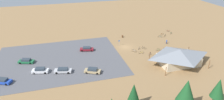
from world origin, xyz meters
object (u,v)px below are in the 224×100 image
at_px(pine_east, 187,91).
at_px(car_green_front_row, 26,61).
at_px(bicycle_black_front_row, 165,36).
at_px(bicycle_red_lone_east, 168,31).
at_px(trash_bin, 122,36).
at_px(bicycle_purple_yard_front, 164,49).
at_px(visitor_near_lot, 167,41).
at_px(car_tan_aisle_side, 93,70).
at_px(bicycle_white_lone_west, 134,51).
at_px(pine_far_west, 134,92).
at_px(bicycle_black_yard_left, 144,48).
at_px(bicycle_yellow_back_row, 141,52).
at_px(lot_sign, 119,42).
at_px(bicycle_teal_yard_right, 160,37).
at_px(bike_pavilion, 179,56).
at_px(bicycle_silver_near_porch, 139,48).
at_px(car_blue_far_end, 2,81).
at_px(bicycle_blue_by_bin, 150,54).
at_px(bicycle_orange_edge_south, 162,34).
at_px(bicycle_green_edge_north, 171,33).
at_px(car_maroon_near_entry, 87,49).
at_px(car_silver_back_corner, 63,70).
at_px(bicycle_green_mid_cluster, 159,50).
at_px(pine_west, 218,88).
at_px(car_white_mid_lot, 40,70).

height_order(pine_east, car_green_front_row, pine_east).
bearing_deg(bicycle_black_front_row, bicycle_red_lone_east, -130.75).
height_order(trash_bin, bicycle_purple_yard_front, trash_bin).
bearing_deg(visitor_near_lot, bicycle_purple_yard_front, 51.97).
bearing_deg(trash_bin, car_tan_aisle_side, 54.56).
bearing_deg(bicycle_white_lone_west, bicycle_black_front_row, -149.69).
distance_m(pine_far_west, bicycle_black_yard_left, 31.26).
distance_m(pine_east, bicycle_black_front_row, 44.27).
distance_m(bicycle_white_lone_west, bicycle_yellow_back_row, 2.68).
xyz_separation_m(car_tan_aisle_side, car_green_front_row, (18.07, -11.10, -0.03)).
bearing_deg(bicycle_yellow_back_row, trash_bin, -85.22).
xyz_separation_m(bicycle_yellow_back_row, visitor_near_lot, (-12.19, -5.16, 0.50)).
xyz_separation_m(trash_bin, pine_east, (1.51, 43.75, 4.65)).
distance_m(bicycle_red_lone_east, bicycle_black_front_row, 6.35).
relative_size(lot_sign, bicycle_teal_yard_right, 1.40).
bearing_deg(bike_pavilion, bicycle_yellow_back_row, -51.28).
xyz_separation_m(bicycle_silver_near_porch, car_blue_far_end, (41.37, 9.83, 0.37)).
distance_m(bicycle_black_yard_left, bicycle_purple_yard_front, 6.76).
xyz_separation_m(bicycle_black_yard_left, bicycle_purple_yard_front, (-6.09, 2.94, -0.05)).
xyz_separation_m(bicycle_blue_by_bin, bicycle_silver_near_porch, (1.63, -5.34, -0.03)).
bearing_deg(bicycle_teal_yard_right, car_green_front_row, 9.34).
xyz_separation_m(bicycle_orange_edge_south, bicycle_green_edge_north, (-4.06, 0.05, 0.03)).
distance_m(car_maroon_near_entry, car_silver_back_corner, 15.15).
bearing_deg(bicycle_red_lone_east, car_tan_aisle_side, 33.18).
xyz_separation_m(bicycle_blue_by_bin, car_silver_back_corner, (27.92, 3.36, 0.33)).
height_order(bicycle_yellow_back_row, visitor_near_lot, visitor_near_lot).
height_order(pine_east, bicycle_silver_near_porch, pine_east).
height_order(bicycle_blue_by_bin, bicycle_green_edge_north, bicycle_green_edge_north).
height_order(bicycle_green_mid_cluster, bicycle_teal_yard_right, bicycle_green_mid_cluster).
xyz_separation_m(bicycle_green_edge_north, car_tan_aisle_side, (37.21, 21.54, 0.38)).
bearing_deg(car_blue_far_end, bicycle_red_lone_east, -158.98).
relative_size(pine_west, bicycle_black_front_row, 4.60).
relative_size(pine_west, bicycle_white_lone_west, 4.98).
relative_size(pine_east, bicycle_orange_edge_south, 4.48).
relative_size(pine_east, bicycle_silver_near_porch, 5.36).
distance_m(pine_west, car_green_front_row, 51.81).
bearing_deg(pine_far_west, pine_east, 157.64).
distance_m(bicycle_white_lone_west, car_green_front_row, 34.17).
distance_m(bicycle_orange_edge_south, car_blue_far_end, 59.64).
xyz_separation_m(bicycle_teal_yard_right, bicycle_purple_yard_front, (4.70, 11.25, -0.04)).
xyz_separation_m(bicycle_blue_by_bin, car_tan_aisle_side, (20.09, 5.76, 0.37)).
bearing_deg(bicycle_red_lone_east, pine_far_west, 52.07).
relative_size(car_silver_back_corner, car_blue_far_end, 1.05).
relative_size(bicycle_silver_near_porch, car_green_front_row, 0.30).
height_order(bike_pavilion, bicycle_yellow_back_row, bike_pavilion).
xyz_separation_m(pine_east, visitor_near_lot, (-15.01, -33.24, -4.20)).
relative_size(lot_sign, bicycle_white_lone_west, 1.65).
bearing_deg(bicycle_black_yard_left, bicycle_purple_yard_front, 154.23).
height_order(bicycle_yellow_back_row, car_white_mid_lot, car_white_mid_lot).
bearing_deg(bicycle_teal_yard_right, bicycle_red_lone_east, -140.56).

